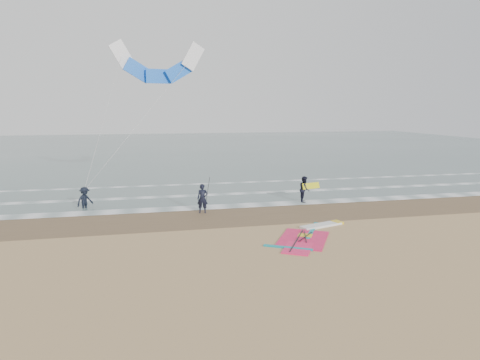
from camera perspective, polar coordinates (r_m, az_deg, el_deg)
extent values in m
plane|color=tan|center=(19.30, 7.14, -8.73)|extent=(120.00, 120.00, 0.00)
cube|color=#47605E|center=(65.82, -7.02, 4.21)|extent=(120.00, 80.00, 0.02)
cube|color=brown|center=(24.81, 2.49, -4.52)|extent=(120.00, 5.00, 0.01)
cube|color=white|center=(26.88, 1.27, -3.36)|extent=(120.00, 1.20, 0.02)
cube|color=white|center=(30.50, -0.43, -1.81)|extent=(120.00, 0.70, 0.02)
cube|color=white|center=(34.84, -1.98, -0.39)|extent=(120.00, 0.50, 0.01)
cube|color=white|center=(22.60, 10.76, -5.95)|extent=(2.44, 1.29, 0.11)
cube|color=yellow|center=(23.31, 12.81, -5.53)|extent=(0.58, 0.67, 0.12)
cube|color=#F81F5A|center=(20.30, 8.40, -7.79)|extent=(3.33, 3.68, 0.04)
cube|color=#F81F5A|center=(18.95, 7.71, -9.02)|extent=(1.84, 2.05, 0.04)
cube|color=#0C8C99|center=(21.73, 9.60, -6.64)|extent=(1.70, 2.74, 0.05)
cube|color=#0C8C99|center=(19.00, 6.42, -8.94)|extent=(2.00, 1.27, 0.05)
cube|color=yellow|center=(20.82, 8.68, -7.33)|extent=(0.86, 0.83, 0.05)
cylinder|color=black|center=(19.99, 7.57, -7.95)|extent=(1.76, 2.99, 0.06)
cylinder|color=black|center=(20.52, 8.72, -7.46)|extent=(1.17, 1.30, 0.04)
cylinder|color=black|center=(20.52, 8.72, -7.46)|extent=(0.56, 1.64, 0.04)
imported|color=black|center=(24.93, -5.02, -2.48)|extent=(0.69, 0.53, 1.71)
imported|color=black|center=(28.02, 8.59, -1.22)|extent=(0.89, 1.00, 1.70)
imported|color=black|center=(27.60, -20.02, -1.88)|extent=(1.22, 1.19, 1.68)
cylinder|color=black|center=(24.89, -4.34, -1.55)|extent=(0.17, 0.86, 1.82)
cube|color=yellow|center=(28.04, 9.44, -0.77)|extent=(1.30, 0.51, 0.39)
cube|color=white|center=(30.17, -15.48, 15.82)|extent=(1.65, 0.52, 1.97)
cube|color=blue|center=(30.05, -13.46, 14.03)|extent=(1.94, 0.59, 1.68)
cube|color=blue|center=(30.04, -10.79, 13.43)|extent=(1.71, 0.53, 0.94)
cube|color=blue|center=(30.14, -8.17, 14.18)|extent=(1.94, 0.59, 1.68)
cube|color=white|center=(30.33, -6.29, 16.06)|extent=(1.65, 0.52, 1.97)
cylinder|color=beige|center=(28.52, -17.71, 7.64)|extent=(2.44, 3.12, 8.41)
cylinder|color=beige|center=(28.41, -12.97, 7.84)|extent=(7.11, 3.11, 8.41)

